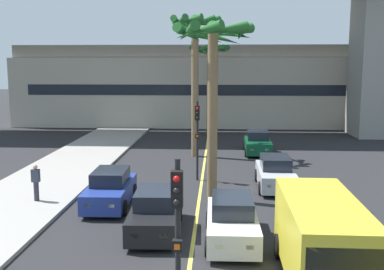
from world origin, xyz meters
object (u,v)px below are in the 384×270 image
(car_queue_fifth, at_px, (232,221))
(traffic_light_median_near, at_px, (178,230))
(palm_tree_far_median, at_px, (209,62))
(car_queue_front, at_px, (275,174))
(palm_tree_near_median, at_px, (195,45))
(pedestrian_near_crosswalk, at_px, (36,182))
(car_queue_second, at_px, (257,143))
(palm_tree_mid_median, at_px, (213,56))
(car_queue_fourth, at_px, (155,213))
(delivery_van, at_px, (321,238))
(car_queue_third, at_px, (110,189))
(traffic_light_median_far, at_px, (197,130))

(car_queue_fifth, bearing_deg, traffic_light_median_near, -101.98)
(palm_tree_far_median, bearing_deg, car_queue_front, -77.86)
(palm_tree_near_median, xyz_separation_m, palm_tree_far_median, (0.75, 9.30, -1.00))
(palm_tree_far_median, bearing_deg, pedestrian_near_crosswalk, -109.56)
(car_queue_second, relative_size, palm_tree_mid_median, 0.52)
(pedestrian_near_crosswalk, bearing_deg, car_queue_fifth, -24.37)
(car_queue_front, xyz_separation_m, palm_tree_far_median, (-3.64, 16.92, 5.59))
(car_queue_fourth, bearing_deg, car_queue_front, 51.24)
(traffic_light_median_near, height_order, palm_tree_far_median, palm_tree_far_median)
(traffic_light_median_near, bearing_deg, car_queue_second, 80.97)
(car_queue_fifth, relative_size, palm_tree_mid_median, 0.52)
(palm_tree_mid_median, bearing_deg, palm_tree_near_median, 97.41)
(car_queue_fifth, xyz_separation_m, palm_tree_near_median, (-2.03, 14.78, 6.59))
(delivery_van, relative_size, palm_tree_near_median, 0.57)
(palm_tree_near_median, bearing_deg, car_queue_second, 17.68)
(palm_tree_far_median, xyz_separation_m, pedestrian_near_crosswalk, (-7.19, -20.24, -5.31))
(car_queue_fourth, bearing_deg, palm_tree_near_median, 86.94)
(traffic_light_median_near, height_order, palm_tree_near_median, palm_tree_near_median)
(palm_tree_mid_median, bearing_deg, car_queue_fourth, -115.60)
(car_queue_third, bearing_deg, car_queue_fourth, -51.87)
(car_queue_front, bearing_deg, palm_tree_far_median, 102.14)
(car_queue_third, relative_size, palm_tree_mid_median, 0.52)
(traffic_light_median_near, bearing_deg, car_queue_fifth, 78.02)
(traffic_light_median_far, xyz_separation_m, palm_tree_far_median, (0.31, 15.69, 3.59))
(traffic_light_median_far, relative_size, palm_tree_near_median, 0.45)
(car_queue_third, xyz_separation_m, palm_tree_near_median, (3.14, 10.98, 6.59))
(car_queue_fifth, height_order, pedestrian_near_crosswalk, pedestrian_near_crosswalk)
(car_queue_fourth, height_order, traffic_light_median_far, traffic_light_median_far)
(car_queue_fourth, xyz_separation_m, traffic_light_median_far, (1.19, 7.62, 1.99))
(car_queue_fourth, bearing_deg, palm_tree_far_median, 86.31)
(car_queue_fourth, relative_size, delivery_van, 0.79)
(pedestrian_near_crosswalk, bearing_deg, palm_tree_far_median, 70.44)
(traffic_light_median_far, xyz_separation_m, pedestrian_near_crosswalk, (-6.88, -4.55, -1.72))
(traffic_light_median_near, relative_size, palm_tree_far_median, 0.54)
(traffic_light_median_near, distance_m, palm_tree_far_median, 30.56)
(palm_tree_mid_median, relative_size, pedestrian_near_crosswalk, 4.91)
(delivery_van, distance_m, pedestrian_near_crosswalk, 12.77)
(palm_tree_far_median, bearing_deg, car_queue_fourth, -93.69)
(car_queue_third, bearing_deg, car_queue_front, 24.08)
(traffic_light_median_near, xyz_separation_m, palm_tree_far_median, (0.06, 30.34, 3.59))
(traffic_light_median_far, relative_size, palm_tree_mid_median, 0.53)
(car_queue_fifth, xyz_separation_m, traffic_light_median_far, (-1.58, 8.38, 1.99))
(traffic_light_median_far, distance_m, palm_tree_near_median, 7.89)
(car_queue_fifth, relative_size, traffic_light_median_near, 0.98)
(car_queue_third, distance_m, traffic_light_median_near, 10.95)
(car_queue_front, xyz_separation_m, traffic_light_median_near, (-3.70, -13.43, 1.99))
(palm_tree_near_median, relative_size, palm_tree_mid_median, 1.16)
(car_queue_front, relative_size, palm_tree_near_median, 0.45)
(car_queue_third, bearing_deg, traffic_light_median_near, -69.17)
(traffic_light_median_far, height_order, palm_tree_mid_median, palm_tree_mid_median)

